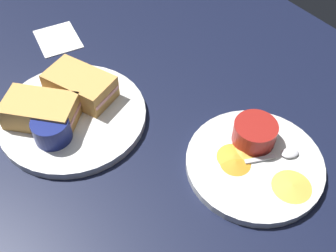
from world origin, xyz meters
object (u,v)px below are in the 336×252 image
at_px(plate_sandwich_main, 73,116).
at_px(sandwich_half_near, 80,85).
at_px(ramekin_dark_sauce, 51,129).
at_px(spoon_by_dark_ramekin, 68,115).
at_px(sandwich_half_far, 41,111).
at_px(spoon_by_gravy_ramekin, 283,154).
at_px(plate_chips_companion, 254,164).
at_px(ramekin_light_gravy, 255,132).

bearing_deg(plate_sandwich_main, sandwich_half_near, 130.16).
relative_size(ramekin_dark_sauce, spoon_by_dark_ramekin, 0.74).
distance_m(sandwich_half_near, sandwich_half_far, 0.09).
distance_m(sandwich_half_near, spoon_by_dark_ramekin, 0.07).
relative_size(spoon_by_dark_ramekin, spoon_by_gravy_ramekin, 0.94).
height_order(sandwich_half_far, plate_chips_companion, sandwich_half_far).
bearing_deg(sandwich_half_near, sandwich_half_far, -79.84).
xyz_separation_m(spoon_by_dark_ramekin, ramekin_light_gravy, (0.25, 0.24, 0.02)).
height_order(ramekin_dark_sauce, spoon_by_gravy_ramekin, ramekin_dark_sauce).
distance_m(plate_sandwich_main, sandwich_half_far, 0.06).
distance_m(sandwich_half_far, ramekin_light_gravy, 0.39).
distance_m(sandwich_half_near, ramekin_dark_sauce, 0.12).
bearing_deg(sandwich_half_far, ramekin_dark_sauce, -4.37).
distance_m(plate_sandwich_main, plate_chips_companion, 0.35).
distance_m(spoon_by_dark_ramekin, spoon_by_gravy_ramekin, 0.40).
distance_m(plate_sandwich_main, spoon_by_gravy_ramekin, 0.39).
height_order(plate_sandwich_main, sandwich_half_near, sandwich_half_near).
xyz_separation_m(ramekin_light_gravy, spoon_by_gravy_ramekin, (0.06, 0.02, -0.02)).
height_order(plate_sandwich_main, ramekin_dark_sauce, ramekin_dark_sauce).
bearing_deg(spoon_by_dark_ramekin, ramekin_light_gravy, 43.67).
bearing_deg(sandwich_half_near, plate_chips_companion, 26.27).
relative_size(sandwich_half_near, plate_chips_companion, 0.62).
xyz_separation_m(plate_sandwich_main, spoon_by_gravy_ramekin, (0.31, 0.25, 0.01)).
bearing_deg(plate_chips_companion, spoon_by_dark_ramekin, -143.86).
bearing_deg(sandwich_half_far, ramekin_light_gravy, 45.97).
bearing_deg(spoon_by_gravy_ramekin, sandwich_half_near, -149.11).
bearing_deg(ramekin_light_gravy, sandwich_half_far, -134.03).
relative_size(plate_sandwich_main, sandwich_half_near, 1.88).
distance_m(ramekin_dark_sauce, ramekin_light_gravy, 0.36).
relative_size(plate_sandwich_main, plate_chips_companion, 1.17).
bearing_deg(ramekin_light_gravy, plate_sandwich_main, -137.70).
height_order(sandwich_half_near, plate_chips_companion, sandwich_half_near).
bearing_deg(plate_chips_companion, sandwich_half_near, -153.73).
bearing_deg(plate_sandwich_main, ramekin_light_gravy, 42.30).
relative_size(sandwich_half_far, spoon_by_dark_ramekin, 1.63).
height_order(sandwich_half_near, ramekin_dark_sauce, sandwich_half_near).
xyz_separation_m(ramekin_dark_sauce, ramekin_light_gravy, (0.22, 0.28, -0.00)).
xyz_separation_m(sandwich_half_far, spoon_by_dark_ramekin, (0.02, 0.04, -0.02)).
xyz_separation_m(ramekin_dark_sauce, spoon_by_gravy_ramekin, (0.28, 0.30, -0.02)).
bearing_deg(spoon_by_dark_ramekin, ramekin_dark_sauce, -56.58).
relative_size(sandwich_half_far, ramekin_light_gravy, 1.91).
height_order(sandwich_half_far, spoon_by_gravy_ramekin, sandwich_half_far).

